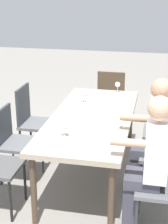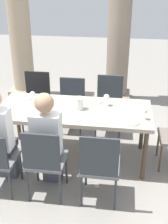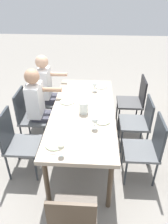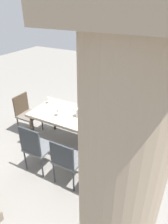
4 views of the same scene
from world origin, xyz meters
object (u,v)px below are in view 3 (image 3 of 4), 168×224
(chair_east_north, at_px, (148,146))
(diner_man_white, at_px, (40,106))
(wine_glass_3, at_px, (61,147))
(diner_woman_green, at_px, (48,89))
(plate_0, at_px, (101,86))
(chair_west_north, at_px, (135,99))
(chair_west_south, at_px, (39,99))
(plate_2, at_px, (102,121))
(chair_mid_south, at_px, (29,114))
(wine_glass_0, at_px, (95,85))
(water_pitcher, at_px, (84,108))
(wine_glass_2, at_px, (95,120))
(chair_head_east, at_px, (73,218))
(chair_east_south, at_px, (16,140))
(dining_table, at_px, (83,114))
(plate_3, at_px, (55,144))
(chair_mid_north, at_px, (139,120))
(plate_1, at_px, (67,101))

(chair_east_north, relative_size, diner_man_white, 0.72)
(wine_glass_3, bearing_deg, diner_woman_green, -163.95)
(diner_man_white, distance_m, wine_glass_3, 1.24)
(diner_woman_green, xyz_separation_m, plate_0, (0.02, 0.92, 0.08))
(chair_west_north, xyz_separation_m, chair_west_south, (-0.00, -1.73, -0.04))
(plate_2, xyz_separation_m, wine_glass_3, (0.66, -0.45, 0.10))
(chair_mid_south, bearing_deg, diner_man_white, 90.88)
(wine_glass_0, bearing_deg, water_pitcher, -11.63)
(chair_mid_south, height_order, wine_glass_0, chair_mid_south)
(chair_east_north, bearing_deg, diner_man_white, -112.19)
(wine_glass_2, bearing_deg, diner_woman_green, -145.42)
(chair_head_east, xyz_separation_m, diner_man_white, (-1.66, -0.68, 0.19))
(chair_west_north, distance_m, chair_east_north, 1.22)
(chair_east_north, bearing_deg, chair_east_south, -90.00)
(dining_table, relative_size, chair_west_south, 2.40)
(wine_glass_3, bearing_deg, chair_head_east, 17.95)
(wine_glass_2, distance_m, wine_glass_3, 0.61)
(chair_head_east, distance_m, diner_woman_green, 2.36)
(wine_glass_3, distance_m, water_pitcher, 0.88)
(diner_woman_green, height_order, plate_3, diner_woman_green)
(chair_west_north, relative_size, chair_mid_north, 1.09)
(dining_table, relative_size, plate_2, 10.14)
(chair_west_north, relative_size, wine_glass_0, 6.01)
(chair_west_south, xyz_separation_m, wine_glass_3, (1.71, 0.69, 0.39))
(dining_table, height_order, water_pitcher, water_pitcher)
(chair_west_south, bearing_deg, plate_2, 47.07)
(chair_mid_north, bearing_deg, chair_west_south, -109.03)
(diner_man_white, height_order, wine_glass_3, diner_man_white)
(wine_glass_2, distance_m, water_pitcher, 0.39)
(plate_0, distance_m, plate_2, 1.04)
(diner_woman_green, bearing_deg, chair_east_north, 51.45)
(water_pitcher, bearing_deg, wine_glass_0, 168.37)
(chair_mid_north, height_order, plate_3, chair_mid_north)
(chair_head_east, relative_size, wine_glass_2, 5.39)
(diner_man_white, relative_size, plate_3, 5.79)
(plate_3, bearing_deg, chair_head_east, 21.40)
(dining_table, height_order, diner_man_white, diner_man_white)
(chair_west_south, height_order, chair_head_east, chair_head_east)
(dining_table, bearing_deg, plate_2, 45.84)
(plate_0, relative_size, wine_glass_2, 1.29)
(diner_woman_green, distance_m, plate_0, 0.92)
(dining_table, distance_m, chair_east_north, 0.99)
(wine_glass_2, bearing_deg, chair_head_east, -9.33)
(wine_glass_2, bearing_deg, chair_east_south, -89.50)
(dining_table, xyz_separation_m, plate_2, (0.26, 0.27, 0.07))
(chair_east_south, height_order, wine_glass_3, chair_east_south)
(chair_east_north, height_order, plate_1, chair_east_north)
(plate_0, bearing_deg, chair_head_east, -6.43)
(chair_mid_south, height_order, wine_glass_2, same)
(plate_0, distance_m, wine_glass_3, 1.75)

